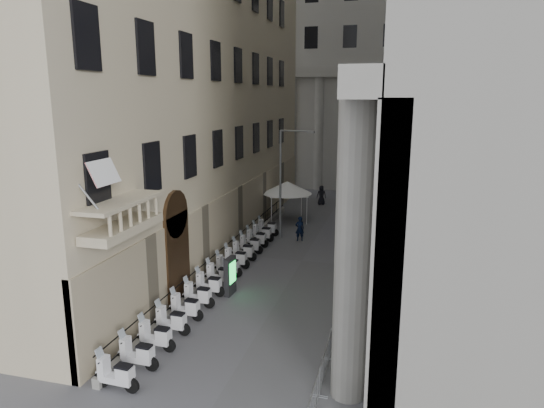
# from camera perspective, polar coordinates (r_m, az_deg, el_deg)

# --- Properties ---
(far_building) EXTENTS (22.00, 10.00, 30.00)m
(far_building) POSITION_cam_1_polar(r_m,az_deg,el_deg) (57.53, 9.65, 17.32)
(far_building) COLOR #A8A59E
(far_building) RESTS_ON ground
(iron_fence) EXTENTS (0.30, 28.00, 1.40)m
(iron_fence) POSITION_cam_1_polar(r_m,az_deg,el_deg) (30.47, -4.93, -6.73)
(iron_fence) COLOR black
(iron_fence) RESTS_ON ground
(blue_awning) EXTENTS (1.60, 3.00, 3.00)m
(blue_awning) POSITION_cam_1_polar(r_m,az_deg,el_deg) (36.48, 12.07, -3.71)
(blue_awning) COLOR navy
(blue_awning) RESTS_ON ground
(flag) EXTENTS (1.00, 1.40, 8.20)m
(flag) POSITION_cam_1_polar(r_m,az_deg,el_deg) (19.71, -17.52, -18.68)
(flag) COLOR #9E0C11
(flag) RESTS_ON ground
(scooter_0) EXTENTS (1.42, 0.62, 1.50)m
(scooter_0) POSITION_cam_1_polar(r_m,az_deg,el_deg) (18.92, -17.69, -20.11)
(scooter_0) COLOR white
(scooter_0) RESTS_ON ground
(scooter_1) EXTENTS (1.42, 0.62, 1.50)m
(scooter_1) POSITION_cam_1_polar(r_m,az_deg,el_deg) (19.94, -15.42, -18.14)
(scooter_1) COLOR white
(scooter_1) RESTS_ON ground
(scooter_2) EXTENTS (1.42, 0.62, 1.50)m
(scooter_2) POSITION_cam_1_polar(r_m,az_deg,el_deg) (21.01, -13.41, -16.34)
(scooter_2) COLOR white
(scooter_2) RESTS_ON ground
(scooter_3) EXTENTS (1.42, 0.62, 1.50)m
(scooter_3) POSITION_cam_1_polar(r_m,az_deg,el_deg) (22.12, -11.64, -14.70)
(scooter_3) COLOR white
(scooter_3) RESTS_ON ground
(scooter_4) EXTENTS (1.42, 0.62, 1.50)m
(scooter_4) POSITION_cam_1_polar(r_m,az_deg,el_deg) (23.26, -10.05, -13.21)
(scooter_4) COLOR white
(scooter_4) RESTS_ON ground
(scooter_5) EXTENTS (1.42, 0.62, 1.50)m
(scooter_5) POSITION_cam_1_polar(r_m,az_deg,el_deg) (24.43, -8.64, -11.85)
(scooter_5) COLOR white
(scooter_5) RESTS_ON ground
(scooter_6) EXTENTS (1.42, 0.62, 1.50)m
(scooter_6) POSITION_cam_1_polar(r_m,az_deg,el_deg) (25.62, -7.37, -10.61)
(scooter_6) COLOR white
(scooter_6) RESTS_ON ground
(scooter_7) EXTENTS (1.42, 0.62, 1.50)m
(scooter_7) POSITION_cam_1_polar(r_m,az_deg,el_deg) (26.84, -6.22, -9.48)
(scooter_7) COLOR white
(scooter_7) RESTS_ON ground
(scooter_8) EXTENTS (1.42, 0.62, 1.50)m
(scooter_8) POSITION_cam_1_polar(r_m,az_deg,el_deg) (28.08, -5.17, -8.44)
(scooter_8) COLOR white
(scooter_8) RESTS_ON ground
(scooter_9) EXTENTS (1.42, 0.62, 1.50)m
(scooter_9) POSITION_cam_1_polar(r_m,az_deg,el_deg) (29.33, -4.23, -7.49)
(scooter_9) COLOR white
(scooter_9) RESTS_ON ground
(scooter_10) EXTENTS (1.42, 0.62, 1.50)m
(scooter_10) POSITION_cam_1_polar(r_m,az_deg,el_deg) (30.60, -3.36, -6.62)
(scooter_10) COLOR white
(scooter_10) RESTS_ON ground
(scooter_11) EXTENTS (1.42, 0.62, 1.50)m
(scooter_11) POSITION_cam_1_polar(r_m,az_deg,el_deg) (31.88, -2.56, -5.81)
(scooter_11) COLOR white
(scooter_11) RESTS_ON ground
(scooter_12) EXTENTS (1.42, 0.62, 1.50)m
(scooter_12) POSITION_cam_1_polar(r_m,az_deg,el_deg) (33.17, -1.83, -5.07)
(scooter_12) COLOR white
(scooter_12) RESTS_ON ground
(scooter_13) EXTENTS (1.42, 0.62, 1.50)m
(scooter_13) POSITION_cam_1_polar(r_m,az_deg,el_deg) (34.47, -1.16, -4.38)
(scooter_13) COLOR white
(scooter_13) RESTS_ON ground
(scooter_14) EXTENTS (1.42, 0.62, 1.50)m
(scooter_14) POSITION_cam_1_polar(r_m,az_deg,el_deg) (35.78, -0.53, -3.74)
(scooter_14) COLOR white
(scooter_14) RESTS_ON ground
(barrier_1) EXTENTS (0.60, 2.40, 1.10)m
(barrier_1) POSITION_cam_1_polar(r_m,az_deg,el_deg) (18.90, 6.21, -19.58)
(barrier_1) COLOR #A4A6AB
(barrier_1) RESTS_ON ground
(barrier_2) EXTENTS (0.60, 2.40, 1.10)m
(barrier_2) POSITION_cam_1_polar(r_m,az_deg,el_deg) (21.04, 7.28, -16.03)
(barrier_2) COLOR #A4A6AB
(barrier_2) RESTS_ON ground
(barrier_3) EXTENTS (0.60, 2.40, 1.10)m
(barrier_3) POSITION_cam_1_polar(r_m,az_deg,el_deg) (23.26, 8.12, -13.14)
(barrier_3) COLOR #A4A6AB
(barrier_3) RESTS_ON ground
(barrier_4) EXTENTS (0.60, 2.40, 1.10)m
(barrier_4) POSITION_cam_1_polar(r_m,az_deg,el_deg) (25.52, 8.80, -10.75)
(barrier_4) COLOR #A4A6AB
(barrier_4) RESTS_ON ground
(barrier_5) EXTENTS (0.60, 2.40, 1.10)m
(barrier_5) POSITION_cam_1_polar(r_m,az_deg,el_deg) (27.83, 9.36, -8.76)
(barrier_5) COLOR #A4A6AB
(barrier_5) RESTS_ON ground
(barrier_6) EXTENTS (0.60, 2.40, 1.10)m
(barrier_6) POSITION_cam_1_polar(r_m,az_deg,el_deg) (30.17, 9.83, -7.07)
(barrier_6) COLOR #A4A6AB
(barrier_6) RESTS_ON ground
(barrier_7) EXTENTS (0.60, 2.40, 1.10)m
(barrier_7) POSITION_cam_1_polar(r_m,az_deg,el_deg) (32.53, 10.23, -5.63)
(barrier_7) COLOR #A4A6AB
(barrier_7) RESTS_ON ground
(security_tent) EXTENTS (4.05, 4.05, 3.29)m
(security_tent) POSITION_cam_1_polar(r_m,az_deg,el_deg) (39.04, 2.48, 1.77)
(security_tent) COLOR white
(security_tent) RESTS_ON ground
(street_lamp) EXTENTS (2.53, 0.64, 7.80)m
(street_lamp) POSITION_cam_1_polar(r_m,az_deg,el_deg) (34.01, 1.44, 3.40)
(street_lamp) COLOR gray
(street_lamp) RESTS_ON ground
(info_kiosk) EXTENTS (0.38, 0.96, 1.99)m
(info_kiosk) POSITION_cam_1_polar(r_m,az_deg,el_deg) (25.27, -4.95, -8.42)
(info_kiosk) COLOR black
(info_kiosk) RESTS_ON ground
(pedestrian_a) EXTENTS (0.76, 0.64, 1.76)m
(pedestrian_a) POSITION_cam_1_polar(r_m,az_deg,el_deg) (34.39, 3.28, -2.91)
(pedestrian_a) COLOR black
(pedestrian_a) RESTS_ON ground
(pedestrian_b) EXTENTS (1.09, 1.03, 1.77)m
(pedestrian_b) POSITION_cam_1_polar(r_m,az_deg,el_deg) (45.63, 9.69, 0.79)
(pedestrian_b) COLOR black
(pedestrian_b) RESTS_ON ground
(pedestrian_c) EXTENTS (1.01, 0.79, 1.82)m
(pedestrian_c) POSITION_cam_1_polar(r_m,az_deg,el_deg) (46.05, 5.84, 1.05)
(pedestrian_c) COLOR black
(pedestrian_c) RESTS_ON ground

